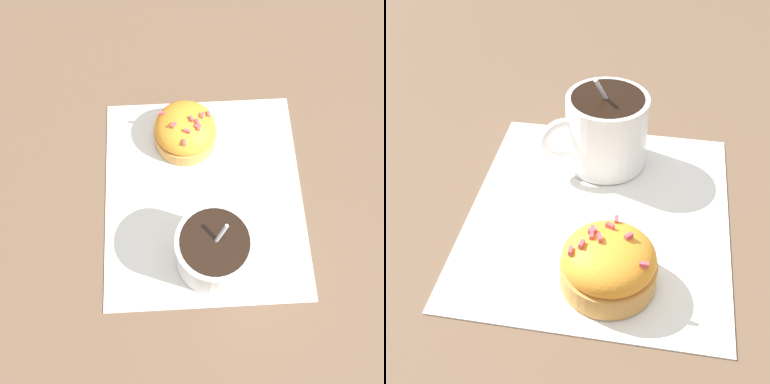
# 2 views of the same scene
# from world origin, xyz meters

# --- Properties ---
(ground_plane) EXTENTS (3.00, 3.00, 0.00)m
(ground_plane) POSITION_xyz_m (0.00, 0.00, 0.00)
(ground_plane) COLOR brown
(paper_napkin) EXTENTS (0.28, 0.25, 0.00)m
(paper_napkin) POSITION_xyz_m (0.00, 0.00, 0.00)
(paper_napkin) COLOR white
(paper_napkin) RESTS_ON ground_plane
(coffee_cup) EXTENTS (0.08, 0.11, 0.10)m
(coffee_cup) POSITION_xyz_m (0.08, 0.00, 0.04)
(coffee_cup) COLOR white
(coffee_cup) RESTS_ON paper_napkin
(frosted_pastry) EXTENTS (0.08, 0.08, 0.05)m
(frosted_pastry) POSITION_xyz_m (-0.08, -0.01, 0.02)
(frosted_pastry) COLOR #D19347
(frosted_pastry) RESTS_ON paper_napkin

